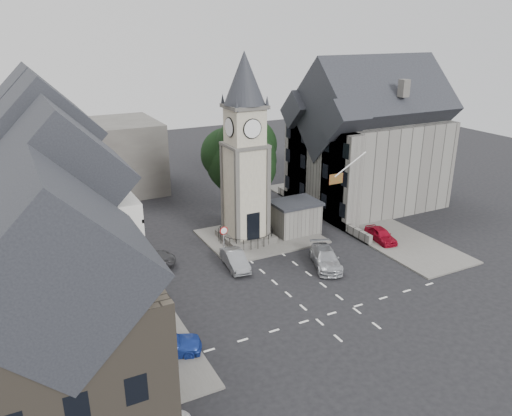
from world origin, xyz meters
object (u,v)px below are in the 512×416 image
car_west_blue (163,344)px  pedestrian (355,213)px  car_east_red (381,235)px  stone_shelter (295,217)px  clock_tower (245,152)px

car_west_blue → pedestrian: pedestrian is taller
car_west_blue → car_east_red: (22.08, 7.03, -0.12)m
stone_shelter → car_east_red: 7.82m
clock_tower → car_west_blue: (-11.50, -12.70, -7.37)m
clock_tower → car_east_red: clock_tower is taller
car_west_blue → pedestrian: size_ratio=2.41×
car_east_red → pedestrian: bearing=87.7°
stone_shelter → car_west_blue: bearing=-143.2°
car_east_red → pedestrian: (0.84, 4.77, 0.28)m
clock_tower → pedestrian: bearing=-4.5°
clock_tower → pedestrian: 13.53m
car_west_blue → pedestrian: 25.77m
car_east_red → stone_shelter: bearing=145.7°
stone_shelter → car_east_red: (5.78, -5.18, -0.92)m
stone_shelter → car_west_blue: stone_shelter is taller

